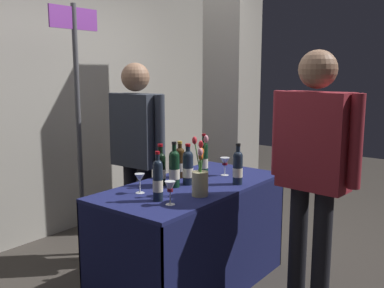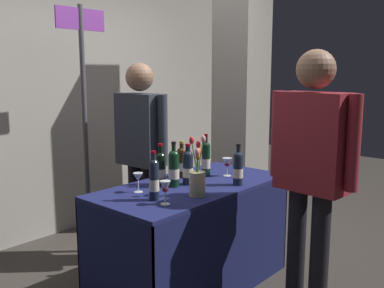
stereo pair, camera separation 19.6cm
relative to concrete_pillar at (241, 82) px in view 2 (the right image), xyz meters
The scene contains 18 objects.
ground_plane 2.19m from the concrete_pillar, 157.69° to the right, with size 12.00×12.00×0.00m, color #38332D.
back_partition 1.90m from the concrete_pillar, 140.61° to the left, with size 6.97×0.12×3.03m, color #9E998E.
concrete_pillar is the anchor object (origin of this frame).
tasting_table 1.85m from the concrete_pillar, 157.69° to the right, with size 1.50×0.74×0.80m.
featured_wine_bottle 1.42m from the concrete_pillar, 156.90° to the right, with size 0.07×0.07×0.34m.
display_bottle_0 1.70m from the concrete_pillar, 158.72° to the right, with size 0.08×0.08×0.30m.
display_bottle_1 1.78m from the concrete_pillar, 161.20° to the right, with size 0.08×0.08×0.33m.
display_bottle_2 1.78m from the concrete_pillar, 165.04° to the right, with size 0.08×0.08×0.30m.
display_bottle_3 1.53m from the concrete_pillar, 163.62° to the right, with size 0.07×0.07×0.29m.
display_bottle_4 2.11m from the concrete_pillar, 160.58° to the right, with size 0.07×0.07×0.32m.
display_bottle_5 1.63m from the concrete_pillar, 145.59° to the right, with size 0.07×0.07×0.30m.
wine_glass_near_vendor 2.02m from the concrete_pillar, 166.07° to the right, with size 0.07×0.07×0.14m.
wine_glass_mid 2.18m from the concrete_pillar, 157.72° to the right, with size 0.07×0.07×0.15m.
wine_glass_near_taster 1.40m from the concrete_pillar, 149.60° to the right, with size 0.08×0.08×0.14m.
flower_vase 1.95m from the concrete_pillar, 153.72° to the right, with size 0.11×0.11×0.40m.
vendor_presenter 1.47m from the concrete_pillar, behind, with size 0.23×0.58×1.69m.
taster_foreground_right 1.99m from the concrete_pillar, 131.78° to the right, with size 0.25×0.61×1.75m.
booth_signpost 1.69m from the concrete_pillar, 161.92° to the left, with size 0.47×0.04×2.17m.
Camera 2 is at (-2.30, -2.02, 1.61)m, focal length 40.32 mm.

